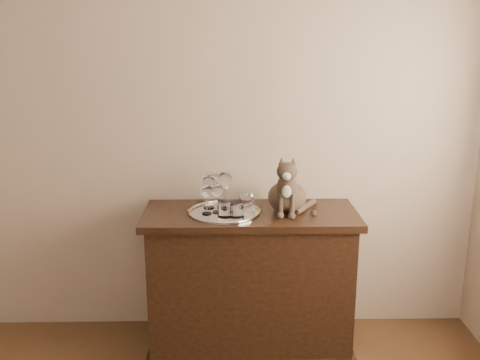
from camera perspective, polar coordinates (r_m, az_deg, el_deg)
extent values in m
cube|color=#C0A690|center=(3.22, -9.83, 6.78)|extent=(4.00, 0.10, 2.70)
cylinder|color=silver|center=(2.97, -1.66, -3.55)|extent=(0.40, 0.40, 0.01)
cylinder|color=silver|center=(2.88, -0.33, -3.16)|extent=(0.08, 0.08, 0.09)
cylinder|color=white|center=(2.88, -1.63, -3.11)|extent=(0.08, 0.08, 0.09)
cylinder|color=white|center=(2.96, 0.74, -2.52)|extent=(0.09, 0.09, 0.10)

